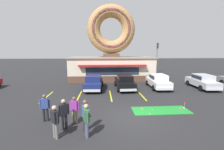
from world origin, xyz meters
TOP-DOWN VIEW (x-y plane):
  - ground_plane at (0.00, 0.00)m, footprint 160.00×160.00m
  - donut_shop_building at (-0.41, 13.94)m, footprint 12.30×6.75m
  - putting_mat at (2.33, 1.07)m, footprint 4.06×1.52m
  - mini_donut_near_left at (3.88, 1.25)m, footprint 0.13×0.13m
  - mini_donut_near_right at (1.32, 0.42)m, footprint 0.13×0.13m
  - mini_donut_mid_left at (4.20, 1.32)m, footprint 0.13×0.13m
  - mini_donut_mid_centre at (1.06, 1.31)m, footprint 0.13×0.13m
  - golf_ball at (1.77, 1.18)m, footprint 0.04×0.04m
  - putting_flag_pin at (4.15, 1.11)m, footprint 0.13×0.01m
  - car_black at (0.69, 7.49)m, footprint 2.04×4.59m
  - car_silver at (9.62, 7.19)m, footprint 2.20×4.66m
  - car_navy at (-2.78, 7.51)m, footprint 2.12×4.63m
  - car_white at (4.59, 7.62)m, footprint 2.13×4.63m
  - pedestrian_blue_sweater_man at (-2.77, -1.30)m, footprint 0.33×0.58m
  - pedestrian_hooded_kid at (-3.93, -1.11)m, footprint 0.50×0.42m
  - pedestrian_leather_jacket_man at (-3.50, -0.38)m, footprint 0.58×0.32m
  - pedestrian_clipboard_woman at (-4.14, -1.95)m, footprint 0.46×0.44m
  - pedestrian_beanie_man at (-5.30, -0.06)m, footprint 0.59×0.31m
  - pedestrian_crossing_woman at (-2.64, -1.95)m, footprint 0.35×0.57m
  - trash_bin at (6.30, 10.53)m, footprint 0.57×0.57m
  - traffic_light_pole at (8.56, 18.87)m, footprint 0.28×0.47m
  - parking_stripe_far_left at (-7.04, 5.00)m, footprint 0.12×3.60m
  - parking_stripe_left at (-4.04, 5.00)m, footprint 0.12×3.60m
  - parking_stripe_mid_left at (-1.04, 5.00)m, footprint 0.12×3.60m
  - parking_stripe_centre at (1.96, 5.00)m, footprint 0.12×3.60m

SIDE VIEW (x-z plane):
  - ground_plane at x=0.00m, z-range 0.00..0.00m
  - parking_stripe_far_left at x=-7.04m, z-range 0.00..0.01m
  - parking_stripe_left at x=-4.04m, z-range 0.00..0.01m
  - parking_stripe_mid_left at x=-1.04m, z-range 0.00..0.01m
  - parking_stripe_centre at x=1.96m, z-range 0.00..0.01m
  - putting_mat at x=2.33m, z-range 0.00..0.03m
  - mini_donut_near_left at x=3.88m, z-range 0.03..0.07m
  - mini_donut_near_right at x=1.32m, z-range 0.03..0.07m
  - mini_donut_mid_left at x=4.20m, z-range 0.03..0.07m
  - mini_donut_mid_centre at x=1.06m, z-range 0.03..0.07m
  - golf_ball at x=1.77m, z-range 0.03..0.07m
  - putting_flag_pin at x=4.15m, z-range 0.16..0.71m
  - trash_bin at x=6.30m, z-range 0.01..0.99m
  - car_black at x=0.69m, z-range 0.07..1.67m
  - car_silver at x=9.62m, z-range 0.07..1.67m
  - car_navy at x=-2.78m, z-range 0.07..1.67m
  - car_white at x=4.59m, z-range 0.07..1.67m
  - pedestrian_leather_jacket_man at x=-3.50m, z-range 0.08..1.68m
  - pedestrian_clipboard_woman at x=-4.14m, z-range 0.09..1.76m
  - pedestrian_beanie_man at x=-5.30m, z-range 0.09..1.78m
  - pedestrian_blue_sweater_man at x=-2.77m, z-range 0.09..1.79m
  - pedestrian_hooded_kid at x=-3.93m, z-range 0.10..1.79m
  - pedestrian_crossing_woman at x=-2.64m, z-range 0.10..1.81m
  - traffic_light_pole at x=8.56m, z-range 0.81..6.61m
  - donut_shop_building at x=-0.41m, z-range -1.74..9.22m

